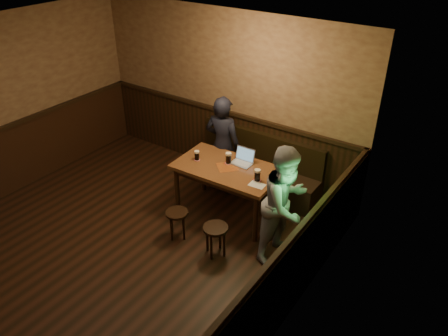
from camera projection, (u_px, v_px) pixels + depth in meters
room at (98, 179)px, 5.37m from camera, size 5.04×6.04×2.84m
bench at (256, 172)px, 7.22m from camera, size 2.20×0.50×0.95m
pub_table at (227, 173)px, 6.41m from camera, size 1.57×0.94×0.83m
stool_left at (177, 217)px, 6.12m from camera, size 0.34×0.34×0.43m
stool_right at (216, 232)px, 5.79m from camera, size 0.38×0.38×0.46m
pint_left at (197, 155)px, 6.50m from camera, size 0.10×0.10×0.15m
pint_mid at (228, 158)px, 6.40m from camera, size 0.11×0.11×0.17m
pint_right at (257, 175)px, 5.99m from camera, size 0.11×0.11×0.18m
laptop at (243, 159)px, 6.43m from camera, size 0.31×0.25×0.22m
menu at (257, 185)px, 5.94m from camera, size 0.23×0.16×0.00m
person_suit at (223, 145)px, 6.92m from camera, size 0.64×0.46×1.65m
person_grey at (286, 204)px, 5.56m from camera, size 0.74×0.88×1.63m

